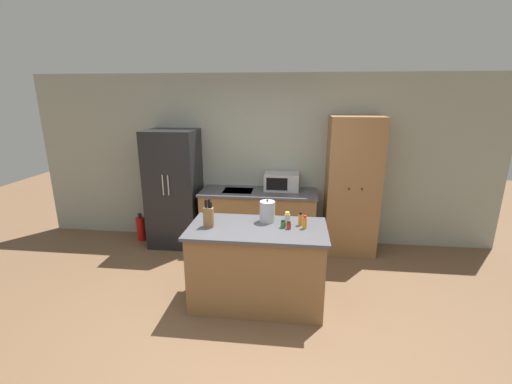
# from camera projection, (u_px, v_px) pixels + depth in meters

# --- Properties ---
(ground_plane) EXTENTS (14.00, 14.00, 0.00)m
(ground_plane) POSITION_uv_depth(u_px,v_px,m) (237.00, 329.00, 3.48)
(ground_plane) COLOR brown
(wall_back) EXTENTS (7.20, 0.06, 2.60)m
(wall_back) POSITION_uv_depth(u_px,v_px,m) (261.00, 160.00, 5.34)
(wall_back) COLOR #9EA393
(wall_back) RESTS_ON ground_plane
(refrigerator) EXTENTS (0.75, 0.67, 1.79)m
(refrigerator) POSITION_uv_depth(u_px,v_px,m) (174.00, 189.00, 5.26)
(refrigerator) COLOR black
(refrigerator) RESTS_ON ground_plane
(back_counter) EXTENTS (1.74, 0.65, 0.89)m
(back_counter) POSITION_uv_depth(u_px,v_px,m) (258.00, 219.00, 5.26)
(back_counter) COLOR olive
(back_counter) RESTS_ON ground_plane
(pantry_cabinet) EXTENTS (0.73, 0.59, 2.01)m
(pantry_cabinet) POSITION_uv_depth(u_px,v_px,m) (352.00, 186.00, 4.97)
(pantry_cabinet) COLOR olive
(pantry_cabinet) RESTS_ON ground_plane
(kitchen_island) EXTENTS (1.50, 0.79, 0.91)m
(kitchen_island) POSITION_uv_depth(u_px,v_px,m) (257.00, 265.00, 3.81)
(kitchen_island) COLOR olive
(kitchen_island) RESTS_ON ground_plane
(microwave) EXTENTS (0.52, 0.34, 0.26)m
(microwave) POSITION_uv_depth(u_px,v_px,m) (282.00, 181.00, 5.17)
(microwave) COLOR #B2B5B7
(microwave) RESTS_ON back_counter
(knife_block) EXTENTS (0.10, 0.07, 0.31)m
(knife_block) POSITION_uv_depth(u_px,v_px,m) (209.00, 216.00, 3.67)
(knife_block) COLOR olive
(knife_block) RESTS_ON kitchen_island
(spice_bottle_tall_dark) EXTENTS (0.06, 0.06, 0.14)m
(spice_bottle_tall_dark) POSITION_uv_depth(u_px,v_px,m) (287.00, 219.00, 3.76)
(spice_bottle_tall_dark) COLOR beige
(spice_bottle_tall_dark) RESTS_ON kitchen_island
(spice_bottle_short_red) EXTENTS (0.05, 0.05, 0.15)m
(spice_bottle_short_red) POSITION_uv_depth(u_px,v_px,m) (301.00, 219.00, 3.73)
(spice_bottle_short_red) COLOR orange
(spice_bottle_short_red) RESTS_ON kitchen_island
(spice_bottle_amber_oil) EXTENTS (0.05, 0.05, 0.15)m
(spice_bottle_amber_oil) POSITION_uv_depth(u_px,v_px,m) (305.00, 222.00, 3.64)
(spice_bottle_amber_oil) COLOR orange
(spice_bottle_amber_oil) RESTS_ON kitchen_island
(spice_bottle_green_herb) EXTENTS (0.06, 0.06, 0.09)m
(spice_bottle_green_herb) POSITION_uv_depth(u_px,v_px,m) (283.00, 224.00, 3.67)
(spice_bottle_green_herb) COLOR #337033
(spice_bottle_green_herb) RESTS_ON kitchen_island
(spice_bottle_pale_salt) EXTENTS (0.05, 0.05, 0.08)m
(spice_bottle_pale_salt) POSITION_uv_depth(u_px,v_px,m) (289.00, 225.00, 3.63)
(spice_bottle_pale_salt) COLOR #B2281E
(spice_bottle_pale_salt) RESTS_ON kitchen_island
(kettle) EXTENTS (0.17, 0.17, 0.26)m
(kettle) POSITION_uv_depth(u_px,v_px,m) (267.00, 211.00, 3.83)
(kettle) COLOR #B2B5B7
(kettle) RESTS_ON kitchen_island
(fire_extinguisher) EXTENTS (0.14, 0.14, 0.45)m
(fire_extinguisher) POSITION_uv_depth(u_px,v_px,m) (141.00, 228.00, 5.55)
(fire_extinguisher) COLOR red
(fire_extinguisher) RESTS_ON ground_plane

